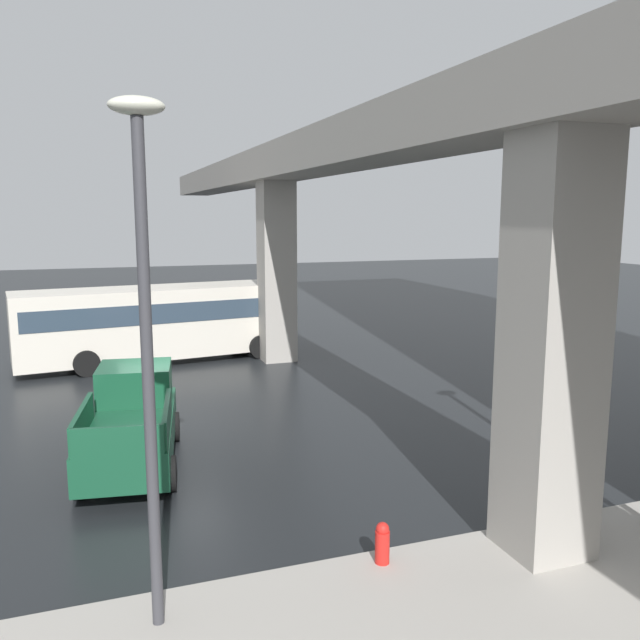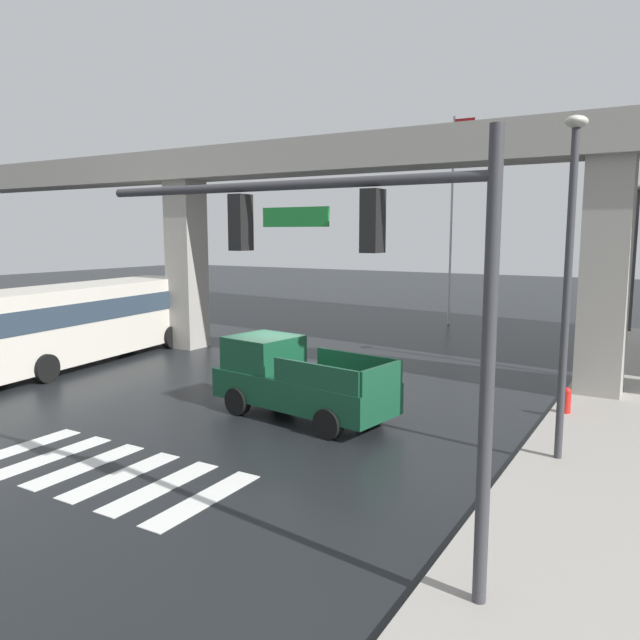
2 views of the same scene
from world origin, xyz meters
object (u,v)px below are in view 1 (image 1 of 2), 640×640
city_bus (160,319)px  street_lamp_near_corner (145,311)px  fire_hydrant (382,547)px  pickup_truck (132,421)px

city_bus → street_lamp_near_corner: 17.91m
fire_hydrant → city_bus: bearing=-174.3°
pickup_truck → fire_hydrant: bearing=28.8°
city_bus → street_lamp_near_corner: size_ratio=1.52×
street_lamp_near_corner → city_bus: bearing=173.8°
pickup_truck → city_bus: 10.96m
street_lamp_near_corner → fire_hydrant: size_ratio=8.52×
city_bus → street_lamp_near_corner: bearing=-6.2°
pickup_truck → fire_hydrant: size_ratio=6.27×
fire_hydrant → street_lamp_near_corner: bearing=-83.7°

